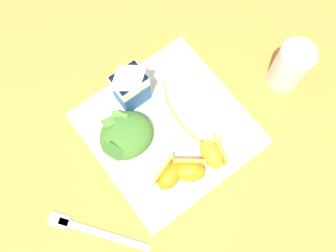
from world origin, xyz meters
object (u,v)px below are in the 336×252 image
object	(u,v)px
cheesy_pizza_bread	(194,107)
orange_wedge_middle	(189,171)
metal_fork	(90,230)
orange_wedge_front	(170,175)
orange_wedge_rear	(212,153)
drinking_clear_cup	(290,67)
milk_carton	(130,85)
white_plate	(168,129)
green_salad_pile	(126,135)

from	to	relation	value
cheesy_pizza_bread	orange_wedge_middle	world-z (taller)	orange_wedge_middle
orange_wedge_middle	metal_fork	bearing A→B (deg)	172.56
cheesy_pizza_bread	metal_fork	size ratio (longest dim) A/B	1.10
orange_wedge_front	orange_wedge_rear	xyz separation A→B (m)	(0.08, -0.01, 0.00)
orange_wedge_rear	drinking_clear_cup	distance (m)	0.22
milk_carton	white_plate	bearing A→B (deg)	-79.18
cheesy_pizza_bread	white_plate	bearing A→B (deg)	178.03
orange_wedge_front	metal_fork	distance (m)	0.17
orange_wedge_front	metal_fork	bearing A→B (deg)	176.23
white_plate	milk_carton	xyz separation A→B (m)	(-0.02, 0.09, 0.07)
green_salad_pile	orange_wedge_front	bearing A→B (deg)	-79.76
cheesy_pizza_bread	green_salad_pile	world-z (taller)	green_salad_pile
cheesy_pizza_bread	orange_wedge_middle	xyz separation A→B (m)	(-0.08, -0.09, 0.00)
orange_wedge_front	drinking_clear_cup	xyz separation A→B (m)	(0.30, 0.02, 0.02)
orange_wedge_rear	cheesy_pizza_bread	bearing A→B (deg)	72.19
metal_fork	orange_wedge_middle	bearing A→B (deg)	-7.44
milk_carton	orange_wedge_front	distance (m)	0.17
orange_wedge_middle	orange_wedge_rear	xyz separation A→B (m)	(0.05, -0.00, 0.00)
orange_wedge_middle	drinking_clear_cup	xyz separation A→B (m)	(0.27, 0.04, 0.02)
milk_carton	drinking_clear_cup	world-z (taller)	milk_carton
orange_wedge_middle	drinking_clear_cup	distance (m)	0.28
orange_wedge_front	orange_wedge_middle	xyz separation A→B (m)	(0.03, -0.01, 0.00)
orange_wedge_middle	metal_fork	distance (m)	0.20
white_plate	orange_wedge_middle	size ratio (longest dim) A/B	4.04
orange_wedge_middle	cheesy_pizza_bread	bearing A→B (deg)	47.32
orange_wedge_front	metal_fork	world-z (taller)	orange_wedge_front
orange_wedge_front	orange_wedge_rear	distance (m)	0.09
drinking_clear_cup	cheesy_pizza_bread	bearing A→B (deg)	165.03
cheesy_pizza_bread	orange_wedge_rear	distance (m)	0.09
white_plate	drinking_clear_cup	distance (m)	0.26
white_plate	milk_carton	distance (m)	0.11
cheesy_pizza_bread	drinking_clear_cup	size ratio (longest dim) A/B	1.69
white_plate	orange_wedge_middle	bearing A→B (deg)	-104.39
cheesy_pizza_bread	orange_wedge_front	xyz separation A→B (m)	(-0.11, -0.07, 0.00)
milk_carton	orange_wedge_rear	xyz separation A→B (m)	(0.05, -0.18, -0.04)
milk_carton	orange_wedge_rear	distance (m)	0.19
white_plate	green_salad_pile	xyz separation A→B (m)	(-0.07, 0.03, 0.03)
white_plate	cheesy_pizza_bread	world-z (taller)	cheesy_pizza_bread
orange_wedge_rear	green_salad_pile	bearing A→B (deg)	130.60
orange_wedge_middle	drinking_clear_cup	world-z (taller)	drinking_clear_cup
milk_carton	metal_fork	distance (m)	0.27
white_plate	cheesy_pizza_bread	xyz separation A→B (m)	(0.06, -0.00, 0.03)
cheesy_pizza_bread	green_salad_pile	distance (m)	0.14
milk_carton	orange_wedge_middle	size ratio (longest dim) A/B	1.59
milk_carton	orange_wedge_middle	bearing A→B (deg)	-91.99
drinking_clear_cup	orange_wedge_middle	bearing A→B (deg)	-172.09
white_plate	orange_wedge_front	xyz separation A→B (m)	(-0.05, -0.08, 0.03)
milk_carton	orange_wedge_front	xyz separation A→B (m)	(-0.04, -0.17, -0.04)
orange_wedge_rear	drinking_clear_cup	size ratio (longest dim) A/B	0.63
green_salad_pile	metal_fork	bearing A→B (deg)	-147.60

